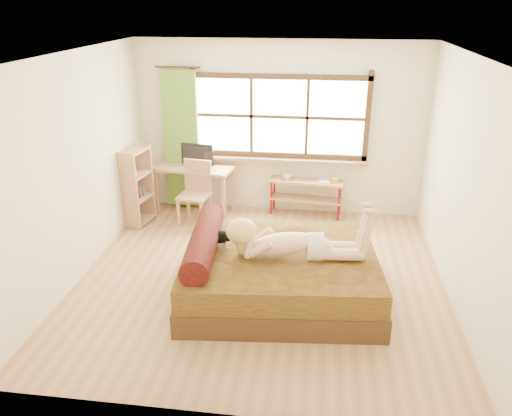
# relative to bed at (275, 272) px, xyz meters

# --- Properties ---
(floor) EXTENTS (4.50, 4.50, 0.00)m
(floor) POSITION_rel_bed_xyz_m (-0.21, 0.36, -0.30)
(floor) COLOR #9E754C
(floor) RESTS_ON ground
(ceiling) EXTENTS (4.50, 4.50, 0.00)m
(ceiling) POSITION_rel_bed_xyz_m (-0.21, 0.36, 2.40)
(ceiling) COLOR white
(ceiling) RESTS_ON wall_back
(wall_back) EXTENTS (4.50, 0.00, 4.50)m
(wall_back) POSITION_rel_bed_xyz_m (-0.21, 2.61, 1.05)
(wall_back) COLOR silver
(wall_back) RESTS_ON floor
(wall_front) EXTENTS (4.50, 0.00, 4.50)m
(wall_front) POSITION_rel_bed_xyz_m (-0.21, -1.89, 1.05)
(wall_front) COLOR silver
(wall_front) RESTS_ON floor
(wall_left) EXTENTS (0.00, 4.50, 4.50)m
(wall_left) POSITION_rel_bed_xyz_m (-2.46, 0.36, 1.05)
(wall_left) COLOR silver
(wall_left) RESTS_ON floor
(wall_right) EXTENTS (0.00, 4.50, 4.50)m
(wall_right) POSITION_rel_bed_xyz_m (2.04, 0.36, 1.05)
(wall_right) COLOR silver
(wall_right) RESTS_ON floor
(window) EXTENTS (2.80, 0.16, 1.46)m
(window) POSITION_rel_bed_xyz_m (-0.21, 2.58, 1.21)
(window) COLOR #FFEDBF
(window) RESTS_ON wall_back
(curtain) EXTENTS (0.55, 0.10, 2.20)m
(curtain) POSITION_rel_bed_xyz_m (-1.76, 2.49, 0.85)
(curtain) COLOR #4D8023
(curtain) RESTS_ON wall_back
(bed) EXTENTS (2.39, 1.99, 0.85)m
(bed) POSITION_rel_bed_xyz_m (0.00, 0.00, 0.00)
(bed) COLOR black
(bed) RESTS_ON floor
(woman) EXTENTS (1.60, 0.59, 0.67)m
(woman) POSITION_rel_bed_xyz_m (0.21, -0.04, 0.59)
(woman) COLOR #E3B292
(woman) RESTS_ON bed
(kitten) EXTENTS (0.35, 0.16, 0.27)m
(kitten) POSITION_rel_bed_xyz_m (-0.66, 0.11, 0.39)
(kitten) COLOR black
(kitten) RESTS_ON bed
(desk) EXTENTS (1.32, 0.75, 0.78)m
(desk) POSITION_rel_bed_xyz_m (-1.53, 2.31, 0.37)
(desk) COLOR #A27758
(desk) RESTS_ON floor
(monitor) EXTENTS (0.60, 0.16, 0.34)m
(monitor) POSITION_rel_bed_xyz_m (-1.53, 2.36, 0.65)
(monitor) COLOR black
(monitor) RESTS_ON desk
(chair) EXTENTS (0.49, 0.49, 0.98)m
(chair) POSITION_rel_bed_xyz_m (-1.42, 1.95, 0.24)
(chair) COLOR #A27758
(chair) RESTS_ON floor
(pipe_shelf) EXTENTS (1.20, 0.42, 0.66)m
(pipe_shelf) POSITION_rel_bed_xyz_m (0.27, 2.43, 0.13)
(pipe_shelf) COLOR #A27758
(pipe_shelf) RESTS_ON floor
(cup) EXTENTS (0.14, 0.14, 0.10)m
(cup) POSITION_rel_bed_xyz_m (-0.04, 2.43, 0.33)
(cup) COLOR gray
(cup) RESTS_ON pipe_shelf
(book) EXTENTS (0.20, 0.26, 0.02)m
(book) POSITION_rel_bed_xyz_m (0.46, 2.43, 0.29)
(book) COLOR gray
(book) RESTS_ON pipe_shelf
(bookshelf) EXTENTS (0.37, 0.56, 1.19)m
(bookshelf) POSITION_rel_bed_xyz_m (-2.29, 1.77, 0.30)
(bookshelf) COLOR #A27758
(bookshelf) RESTS_ON floor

